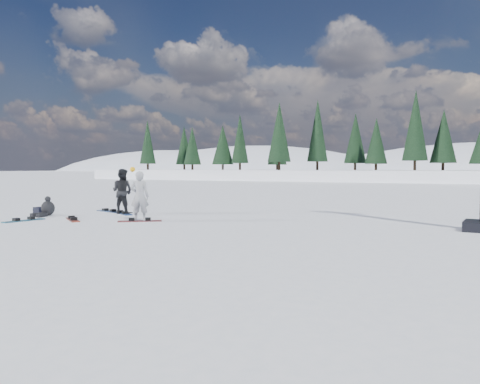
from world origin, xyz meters
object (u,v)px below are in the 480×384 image
at_px(gear_bag, 39,211).
at_px(snowboard_loose_c, 109,211).
at_px(snowboarder_man, 122,191).
at_px(snowboard_loose_b, 73,220).
at_px(snowboarder_woman, 140,196).
at_px(snowboard_loose_a, 24,221).
at_px(seated_rider, 47,208).

bearing_deg(gear_bag, snowboard_loose_c, 51.96).
relative_size(snowboarder_man, snowboard_loose_b, 1.22).
bearing_deg(snowboard_loose_b, snowboarder_man, 123.68).
height_order(snowboarder_woman, snowboard_loose_c, snowboarder_woman).
xyz_separation_m(gear_bag, snowboard_loose_b, (2.68, -0.87, -0.14)).
xyz_separation_m(gear_bag, snowboard_loose_a, (1.33, -1.82, -0.14)).
distance_m(snowboarder_man, snowboard_loose_b, 2.71).
bearing_deg(snowboarder_man, snowboarder_woman, 134.12).
bearing_deg(snowboard_loose_a, gear_bag, 44.75).
distance_m(seated_rider, snowboard_loose_b, 2.09).
bearing_deg(snowboarder_man, gear_bag, 23.90).
height_order(seated_rider, snowboard_loose_b, seated_rider).
height_order(snowboard_loose_a, snowboard_loose_c, same).
bearing_deg(snowboarder_woman, snowboard_loose_a, 0.51).
height_order(snowboarder_woman, snowboard_loose_b, snowboarder_woman).
relative_size(snowboarder_man, gear_bag, 4.06).
bearing_deg(snowboarder_woman, seated_rider, -22.07).
relative_size(snowboard_loose_a, snowboard_loose_b, 1.00).
relative_size(gear_bag, snowboard_loose_a, 0.30).
xyz_separation_m(snowboard_loose_a, snowboard_loose_b, (1.34, 0.95, 0.00)).
distance_m(snowboarder_man, gear_bag, 3.34).
bearing_deg(gear_bag, snowboard_loose_b, -18.03).
distance_m(snowboarder_man, snowboard_loose_a, 3.90).
relative_size(gear_bag, snowboard_loose_b, 0.30).
xyz_separation_m(snowboarder_woman, seated_rider, (-4.40, -0.09, -0.60)).
xyz_separation_m(seated_rider, gear_bag, (-0.70, 0.25, -0.14)).
bearing_deg(snowboard_loose_b, seated_rider, -161.45).
height_order(snowboard_loose_a, snowboard_loose_b, same).
bearing_deg(snowboard_loose_b, gear_bag, -162.01).
height_order(snowboarder_man, snowboard_loose_a, snowboarder_man).
bearing_deg(gear_bag, snowboarder_woman, -1.81).
relative_size(seated_rider, snowboard_loose_c, 0.62).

